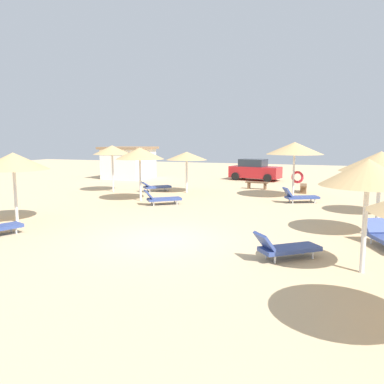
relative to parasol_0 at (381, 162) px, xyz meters
The scene contains 16 objects.
ground_plane 7.79m from the parasol_0, 155.53° to the right, with size 80.00×80.00×0.00m, color #D1B284.
parasol_0 is the anchor object (origin of this frame).
parasol_1 8.66m from the parasol_0, 114.07° to the left, with size 3.18×3.18×3.14m.
parasol_2 4.11m from the parasol_0, 99.89° to the right, with size 2.26×2.26×2.82m.
parasol_4 11.78m from the parasol_0, 160.95° to the left, with size 2.58×2.58×2.86m.
parasol_5 12.52m from the parasol_0, 142.55° to the left, with size 2.54×2.54×2.53m.
parasol_6 13.45m from the parasol_0, 168.63° to the right, with size 2.68×2.68×2.78m.
parasol_9 15.83m from the parasol_0, 156.13° to the left, with size 2.36×2.36×2.92m.
lounger_1 7.21m from the parasol_0, 116.15° to the left, with size 1.92×1.44×0.81m.
lounger_2 5.00m from the parasol_0, 125.66° to the right, with size 1.83×1.67×0.80m.
lounger_4 10.25m from the parasol_0, 162.11° to the left, with size 1.85×1.66×0.79m.
lounger_5 14.28m from the parasol_0, 148.29° to the left, with size 1.78×1.82×0.67m.
bench_0 10.90m from the parasol_0, 107.00° to the left, with size 0.50×1.52×0.49m.
bench_1 12.63m from the parasol_0, 119.61° to the left, with size 1.52×0.51×0.49m.
parked_car 17.91m from the parasol_0, 114.42° to the left, with size 4.23×2.51×1.72m.
beach_cabana 22.66m from the parasol_0, 141.60° to the left, with size 3.74×4.11×2.68m.
Camera 1 is at (5.18, -10.82, 3.27)m, focal length 34.96 mm.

